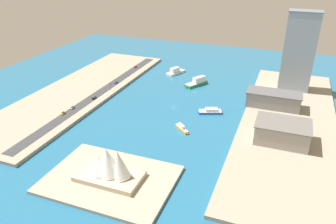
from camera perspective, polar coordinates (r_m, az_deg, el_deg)
name	(u,v)px	position (r m, az deg, el deg)	size (l,w,h in m)	color
ground_plane	(173,106)	(281.94, 0.95, 1.03)	(440.00, 440.00, 0.00)	#23668E
quay_west	(289,123)	(267.78, 20.45, -1.87)	(70.00, 240.00, 2.55)	#9E937F
quay_east	(81,90)	(323.66, -15.10, 3.74)	(70.00, 240.00, 2.55)	#9E937F
peninsula_point	(110,179)	(195.90, -10.17, -11.58)	(73.91, 53.23, 2.00)	#A89E89
road_strip	(101,92)	(311.15, -11.76, 3.47)	(9.69, 228.00, 0.15)	#38383D
water_taxi_orange	(182,128)	(243.50, 2.46, -2.87)	(14.34, 12.75, 4.41)	orange
ferry_green_doubledeck	(197,82)	(328.96, 5.11, 5.24)	(19.62, 26.51, 7.98)	#2D8C4C
catamaran_blue	(210,111)	(271.66, 7.46, 0.15)	(20.87, 13.81, 4.22)	blue
ferry_white_commuter	(176,71)	(360.58, 1.34, 7.14)	(17.19, 24.87, 7.02)	silver
tower_tall_glass	(299,51)	(324.43, 22.04, 9.84)	(28.49, 17.10, 72.71)	#8C9EB2
carpark_squat_concrete	(282,132)	(235.85, 19.45, -3.29)	(36.59, 26.68, 14.04)	gray
warehouse_low_gray	(273,99)	(287.46, 18.05, 2.16)	(44.88, 19.84, 12.87)	gray
pickup_red	(135,67)	(374.58, -5.77, 7.93)	(1.97, 4.29, 1.68)	black
suv_black	(94,98)	(297.21, -12.87, 2.44)	(2.18, 5.25, 1.56)	black
sedan_silver	(73,108)	(282.62, -16.45, 0.74)	(1.89, 4.79, 1.62)	black
taxi_yellow_cab	(63,113)	(275.15, -17.97, -0.19)	(2.15, 4.93, 1.58)	black
hatchback_blue	(116,82)	(329.98, -9.10, 5.18)	(2.11, 4.85, 1.57)	black
traffic_light_waterfront	(111,86)	(312.77, -10.05, 4.59)	(0.36, 0.36, 6.50)	black
opera_landmark	(109,167)	(190.70, -10.39, -9.46)	(37.98, 21.68, 20.64)	#BCAD93
park_tree_cluster	(296,131)	(242.95, 21.64, -3.14)	(15.89, 21.51, 9.23)	brown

